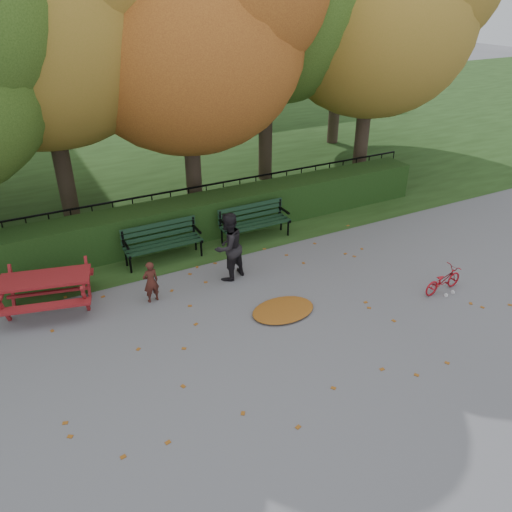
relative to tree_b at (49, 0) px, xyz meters
name	(u,v)px	position (x,y,z in m)	size (l,w,h in m)	color
ground	(292,327)	(2.44, -6.75, -5.40)	(90.00, 90.00, 0.00)	slate
grass_strip	(113,143)	(2.44, 7.25, -5.40)	(90.00, 90.00, 0.00)	#1C3311
hedge	(201,217)	(2.44, -2.25, -4.90)	(13.00, 0.90, 1.00)	black
iron_fence	(190,205)	(2.44, -1.45, -4.87)	(14.00, 0.04, 1.02)	black
tree_b	(49,0)	(0.00, 0.00, 0.00)	(6.72, 6.40, 8.79)	#2F231B
tree_c	(201,26)	(3.28, -0.78, -0.58)	(6.30, 6.00, 8.00)	#2F231B
tree_e	(389,9)	(8.97, -0.98, -0.32)	(6.09, 5.80, 8.16)	#2F231B
bench_left	(162,239)	(1.14, -3.04, -4.88)	(1.80, 0.57, 0.88)	black
bench_right	(254,219)	(3.54, -3.04, -4.88)	(1.80, 0.57, 0.88)	black
picnic_table	(46,284)	(-1.51, -3.96, -4.84)	(1.97, 1.73, 0.82)	maroon
leaf_pile	(283,310)	(2.55, -6.22, -5.36)	(1.30, 0.90, 0.09)	brown
leaf_scatter	(284,319)	(2.44, -6.45, -5.40)	(9.00, 5.70, 0.01)	brown
child	(151,282)	(0.38, -4.64, -4.95)	(0.33, 0.22, 0.91)	#431C15
adult	(228,247)	(2.16, -4.53, -4.63)	(0.75, 0.58, 1.54)	black
bicycle	(443,280)	(5.91, -7.11, -5.13)	(0.36, 1.03, 0.54)	maroon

